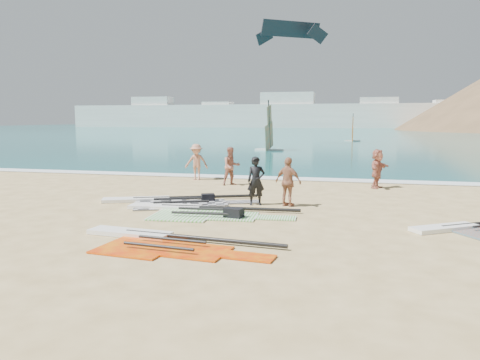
% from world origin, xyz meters
% --- Properties ---
extents(ground, '(300.00, 300.00, 0.00)m').
position_xyz_m(ground, '(0.00, 0.00, 0.00)').
color(ground, '#D1B77A').
rests_on(ground, ground).
extents(sea, '(300.00, 240.00, 0.06)m').
position_xyz_m(sea, '(0.00, 132.00, 0.00)').
color(sea, '#0C5155').
rests_on(sea, ground).
extents(surf_line, '(300.00, 1.20, 0.04)m').
position_xyz_m(surf_line, '(0.00, 12.30, 0.00)').
color(surf_line, white).
rests_on(surf_line, ground).
extents(far_town, '(160.00, 8.00, 12.00)m').
position_xyz_m(far_town, '(-15.72, 150.00, 4.49)').
color(far_town, white).
rests_on(far_town, ground).
extents(rig_grey, '(5.99, 3.70, 0.20)m').
position_xyz_m(rig_grey, '(-3.73, 4.44, 0.05)').
color(rig_grey, '#28272A').
rests_on(rig_grey, ground).
extents(rig_green, '(5.96, 2.40, 0.20)m').
position_xyz_m(rig_green, '(-2.13, 2.88, 0.05)').
color(rig_green, green).
rests_on(rig_green, ground).
extents(rig_red, '(5.51, 2.43, 0.20)m').
position_xyz_m(rig_red, '(-1.76, -0.99, 0.05)').
color(rig_red, red).
rests_on(rig_red, ground).
extents(gear_bag_near, '(0.58, 0.52, 0.31)m').
position_xyz_m(gear_bag_near, '(-2.32, 4.97, 0.15)').
color(gear_bag_near, black).
rests_on(gear_bag_near, ground).
extents(gear_bag_far, '(0.63, 0.50, 0.34)m').
position_xyz_m(gear_bag_far, '(-0.62, 2.30, 0.17)').
color(gear_bag_far, black).
rests_on(gear_bag_far, ground).
extents(person_wetsuit, '(0.75, 0.61, 1.76)m').
position_xyz_m(person_wetsuit, '(-0.43, 4.78, 0.88)').
color(person_wetsuit, black).
rests_on(person_wetsuit, ground).
extents(beachgoer_left, '(1.10, 1.05, 1.79)m').
position_xyz_m(beachgoer_left, '(-2.63, 9.52, 0.90)').
color(beachgoer_left, '#A96552').
rests_on(beachgoer_left, ground).
extents(beachgoer_mid, '(1.24, 0.77, 1.84)m').
position_xyz_m(beachgoer_mid, '(-4.84, 10.91, 0.92)').
color(beachgoer_mid, tan).
rests_on(beachgoer_mid, ground).
extents(beachgoer_back, '(1.12, 0.81, 1.76)m').
position_xyz_m(beachgoer_back, '(0.74, 4.78, 0.88)').
color(beachgoer_back, '#AA6E4F').
rests_on(beachgoer_back, ground).
extents(beachgoer_right, '(1.12, 1.71, 1.77)m').
position_xyz_m(beachgoer_right, '(4.00, 10.17, 0.88)').
color(beachgoer_right, '#BB6A55').
rests_on(beachgoer_right, ground).
extents(windsurfer_left, '(2.75, 3.32, 4.95)m').
position_xyz_m(windsurfer_left, '(-5.15, 33.27, 1.40)').
color(windsurfer_left, white).
rests_on(windsurfer_left, ground).
extents(windsurfer_centre, '(2.15, 2.59, 3.87)m').
position_xyz_m(windsurfer_centre, '(2.57, 54.97, 1.17)').
color(windsurfer_centre, white).
rests_on(windsurfer_centre, ground).
extents(kitesurf_kite, '(7.39, 5.26, 2.73)m').
position_xyz_m(kitesurf_kite, '(-4.89, 45.62, 13.49)').
color(kitesurf_kite, black).
rests_on(kitesurf_kite, ground).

